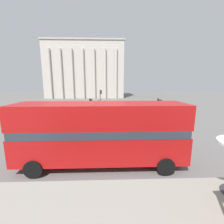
{
  "coord_description": "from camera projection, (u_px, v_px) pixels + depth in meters",
  "views": [
    {
      "loc": [
        -0.83,
        -2.07,
        5.11
      ],
      "look_at": [
        -0.2,
        15.92,
        1.69
      ],
      "focal_mm": 24.0,
      "sensor_mm": 36.0,
      "label": 1
    }
  ],
  "objects": [
    {
      "name": "double_decker_bus",
      "position": [
        101.0,
        131.0,
        9.17
      ],
      "size": [
        10.12,
        2.7,
        3.97
      ],
      "rotation": [
        0.0,
        0.0,
        -0.09
      ],
      "color": "black",
      "rests_on": "ground_plane"
    },
    {
      "name": "plaza_building_left",
      "position": [
        86.0,
        71.0,
        57.73
      ],
      "size": [
        28.21,
        16.06,
        19.79
      ],
      "color": "#BCB2A8",
      "rests_on": "ground_plane"
    },
    {
      "name": "traffic_light_near",
      "position": [
        158.0,
        115.0,
        12.43
      ],
      "size": [
        0.42,
        0.24,
        3.93
      ],
      "color": "black",
      "rests_on": "ground_plane"
    },
    {
      "name": "traffic_light_mid",
      "position": [
        91.0,
        106.0,
        20.08
      ],
      "size": [
        0.42,
        0.24,
        3.21
      ],
      "color": "black",
      "rests_on": "ground_plane"
    },
    {
      "name": "traffic_light_far",
      "position": [
        101.0,
        98.0,
        26.85
      ],
      "size": [
        0.42,
        0.24,
        4.08
      ],
      "color": "black",
      "rests_on": "ground_plane"
    },
    {
      "name": "car_silver",
      "position": [
        119.0,
        105.0,
        31.42
      ],
      "size": [
        4.2,
        1.93,
        1.35
      ],
      "rotation": [
        0.0,
        0.0,
        2.02
      ],
      "color": "black",
      "rests_on": "ground_plane"
    },
    {
      "name": "pedestrian_red",
      "position": [
        98.0,
        103.0,
        33.37
      ],
      "size": [
        0.32,
        0.32,
        1.68
      ],
      "rotation": [
        0.0,
        0.0,
        1.36
      ],
      "color": "#282B33",
      "rests_on": "ground_plane"
    },
    {
      "name": "pedestrian_grey",
      "position": [
        156.0,
        102.0,
        33.92
      ],
      "size": [
        0.32,
        0.32,
        1.61
      ],
      "rotation": [
        0.0,
        0.0,
        0.28
      ],
      "color": "#282B33",
      "rests_on": "ground_plane"
    },
    {
      "name": "pedestrian_blue",
      "position": [
        82.0,
        130.0,
        13.48
      ],
      "size": [
        0.32,
        0.32,
        1.74
      ],
      "rotation": [
        0.0,
        0.0,
        4.05
      ],
      "color": "#282B33",
      "rests_on": "ground_plane"
    },
    {
      "name": "pedestrian_black",
      "position": [
        84.0,
        121.0,
        17.05
      ],
      "size": [
        0.32,
        0.32,
        1.67
      ],
      "rotation": [
        0.0,
        0.0,
        2.68
      ],
      "color": "#282B33",
      "rests_on": "ground_plane"
    }
  ]
}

